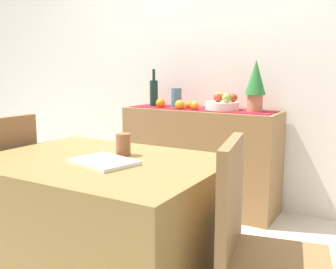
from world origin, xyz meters
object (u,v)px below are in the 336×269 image
object	(u,v)px
wine_bottle	(154,93)
open_book	(104,162)
sideboard_console	(200,159)
ceramic_vase	(176,98)
potted_plant	(256,83)
coffee_cup	(123,144)
dining_table	(102,233)
fruit_bowl	(222,106)

from	to	relation	value
wine_bottle	open_book	distance (m)	1.72
sideboard_console	ceramic_vase	bearing A→B (deg)	180.00
potted_plant	coffee_cup	distance (m)	1.42
wine_bottle	ceramic_vase	distance (m)	0.23
dining_table	potted_plant	bearing A→B (deg)	79.68
coffee_cup	ceramic_vase	bearing A→B (deg)	108.39
sideboard_console	open_book	distance (m)	1.61
ceramic_vase	dining_table	distance (m)	1.65
sideboard_console	ceramic_vase	size ratio (longest dim) A/B	7.68
ceramic_vase	potted_plant	xyz separation A→B (m)	(0.68, 0.00, 0.14)
sideboard_console	wine_bottle	size ratio (longest dim) A/B	3.97
fruit_bowl	coffee_cup	distance (m)	1.38
wine_bottle	dining_table	bearing A→B (deg)	-67.01
wine_bottle	potted_plant	distance (m)	0.92
fruit_bowl	coffee_cup	world-z (taller)	fruit_bowl
fruit_bowl	potted_plant	world-z (taller)	potted_plant
sideboard_console	fruit_bowl	size ratio (longest dim) A/B	4.84
wine_bottle	coffee_cup	world-z (taller)	wine_bottle
open_book	potted_plant	bearing A→B (deg)	96.40
sideboard_console	coffee_cup	world-z (taller)	coffee_cup
wine_bottle	ceramic_vase	xyz separation A→B (m)	(0.23, 0.00, -0.04)
sideboard_console	open_book	bearing A→B (deg)	-80.73
ceramic_vase	open_book	distance (m)	1.64
sideboard_console	dining_table	bearing A→B (deg)	-83.10
ceramic_vase	wine_bottle	bearing A→B (deg)	-180.00
fruit_bowl	open_book	size ratio (longest dim) A/B	0.96
wine_bottle	fruit_bowl	bearing A→B (deg)	0.00
ceramic_vase	coffee_cup	bearing A→B (deg)	-71.61
dining_table	open_book	size ratio (longest dim) A/B	4.07
fruit_bowl	dining_table	world-z (taller)	fruit_bowl
ceramic_vase	dining_table	xyz separation A→B (m)	(0.41, -1.50, -0.55)
dining_table	coffee_cup	xyz separation A→B (m)	(0.05, 0.13, 0.42)
dining_table	coffee_cup	world-z (taller)	coffee_cup
potted_plant	open_book	world-z (taller)	potted_plant
ceramic_vase	dining_table	size ratio (longest dim) A/B	0.15
sideboard_console	wine_bottle	bearing A→B (deg)	-180.00
coffee_cup	wine_bottle	bearing A→B (deg)	116.44
dining_table	coffee_cup	size ratio (longest dim) A/B	10.37
sideboard_console	coffee_cup	xyz separation A→B (m)	(0.23, -1.37, 0.38)
sideboard_console	potted_plant	world-z (taller)	potted_plant
potted_plant	dining_table	xyz separation A→B (m)	(-0.27, -1.50, -0.69)
sideboard_console	potted_plant	xyz separation A→B (m)	(0.46, 0.00, 0.64)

